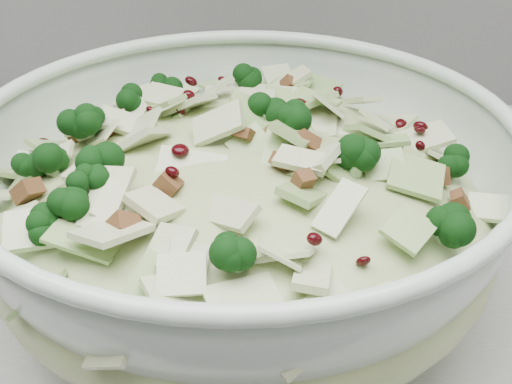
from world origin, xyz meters
The scene contains 2 objects.
mixing_bowl centered at (0.02, 1.60, 0.98)m, with size 0.44×0.44×0.16m.
salad centered at (0.02, 1.60, 1.01)m, with size 0.39×0.39×0.16m.
Camera 1 is at (0.04, 1.17, 1.26)m, focal length 50.00 mm.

